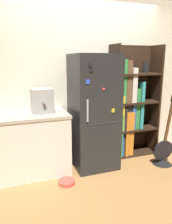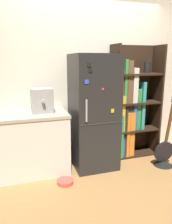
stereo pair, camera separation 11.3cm
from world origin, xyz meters
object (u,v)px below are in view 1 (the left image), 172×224
Objects in this scene: bookshelf at (128,108)px; guitar at (163,154)px; refrigerator at (93,112)px; espresso_machine at (42,101)px; pet_bowl at (67,182)px.

guitar is (0.34, -0.56, -0.66)m from bookshelf.
bookshelf reaches higher than guitar.
refrigerator is 1.30m from guitar.
bookshelf is at bearing 14.07° from refrigerator.
espresso_machine is at bearing 165.71° from guitar.
pet_bowl is (-1.58, -0.04, -0.14)m from guitar.
bookshelf reaches higher than pet_bowl.
espresso_machine reaches higher than guitar.
bookshelf is 1.62× the size of guitar.
pet_bowl is at bearing -67.73° from espresso_machine.
refrigerator is 1.07m from pet_bowl.
espresso_machine is at bearing 174.64° from refrigerator.
pet_bowl is at bearing -142.22° from refrigerator.
refrigerator reaches higher than espresso_machine.
refrigerator reaches higher than pet_bowl.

